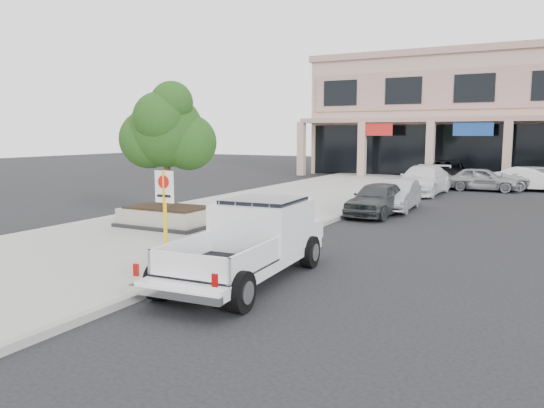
% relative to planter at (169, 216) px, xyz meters
% --- Properties ---
extents(ground, '(120.00, 120.00, 0.00)m').
position_rel_planter_xyz_m(ground, '(5.97, -2.99, -0.48)').
color(ground, black).
rests_on(ground, ground).
extents(sidewalk, '(8.00, 52.00, 0.15)m').
position_rel_planter_xyz_m(sidewalk, '(0.47, 3.01, -0.40)').
color(sidewalk, gray).
rests_on(sidewalk, ground).
extents(curb, '(0.20, 52.00, 0.15)m').
position_rel_planter_xyz_m(curb, '(4.42, 3.01, -0.40)').
color(curb, gray).
rests_on(curb, ground).
extents(planter, '(3.20, 2.20, 0.68)m').
position_rel_planter_xyz_m(planter, '(0.00, 0.00, 0.00)').
color(planter, black).
rests_on(planter, sidewalk).
extents(planter_tree, '(2.90, 2.55, 4.00)m').
position_rel_planter_xyz_m(planter_tree, '(0.13, 0.15, 2.94)').
color(planter_tree, '#312513').
rests_on(planter_tree, planter).
extents(no_parking_sign, '(0.55, 0.09, 2.30)m').
position_rel_planter_xyz_m(no_parking_sign, '(3.38, -4.29, 1.16)').
color(no_parking_sign, yellow).
rests_on(no_parking_sign, sidewalk).
extents(hedge, '(1.10, 0.99, 0.93)m').
position_rel_planter_xyz_m(hedge, '(3.63, 1.23, 0.14)').
color(hedge, '#1E4C15').
rests_on(hedge, sidewalk).
extents(pickup_truck, '(2.45, 5.81, 1.79)m').
position_rel_planter_xyz_m(pickup_truck, '(5.62, -4.31, 0.42)').
color(pickup_truck, white).
rests_on(pickup_truck, ground).
extents(curb_car_a, '(1.87, 4.14, 1.38)m').
position_rel_planter_xyz_m(curb_car_a, '(5.45, 6.50, 0.22)').
color(curb_car_a, '#2E3233').
rests_on(curb_car_a, ground).
extents(curb_car_b, '(1.59, 4.09, 1.33)m').
position_rel_planter_xyz_m(curb_car_b, '(5.76, 8.37, 0.19)').
color(curb_car_b, '#9EA0A6').
rests_on(curb_car_b, ground).
extents(curb_car_c, '(2.46, 5.47, 1.56)m').
position_rel_planter_xyz_m(curb_car_c, '(5.41, 15.16, 0.30)').
color(curb_car_c, silver).
rests_on(curb_car_c, ground).
extents(curb_car_d, '(3.25, 6.10, 1.63)m').
position_rel_planter_xyz_m(curb_car_d, '(5.73, 20.71, 0.34)').
color(curb_car_d, black).
rests_on(curb_car_d, ground).
extents(lot_car_a, '(4.08, 1.68, 1.38)m').
position_rel_planter_xyz_m(lot_car_a, '(8.12, 18.43, 0.22)').
color(lot_car_a, gray).
rests_on(lot_car_a, ground).
extents(lot_car_b, '(4.18, 1.47, 1.37)m').
position_rel_planter_xyz_m(lot_car_b, '(10.50, 19.66, 0.21)').
color(lot_car_b, silver).
rests_on(lot_car_b, ground).
extents(lot_car_e, '(4.80, 2.80, 1.53)m').
position_rel_planter_xyz_m(lot_car_e, '(11.06, 19.92, 0.29)').
color(lot_car_e, '#A7AAAF').
rests_on(lot_car_e, ground).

